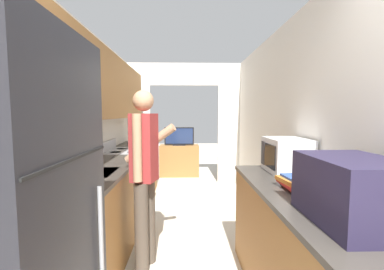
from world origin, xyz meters
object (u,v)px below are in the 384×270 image
(person, at_px, (144,174))
(television, at_px, (179,137))
(knife, at_px, (137,145))
(microwave, at_px, (286,155))
(suitcase, at_px, (353,190))
(book_stack, at_px, (299,183))
(tv_cabinet, at_px, (179,160))
(range_oven, at_px, (128,181))

(person, relative_size, television, 2.47)
(person, xyz_separation_m, knife, (-0.43, 1.94, 0.03))
(microwave, bearing_deg, suitcase, -95.52)
(book_stack, xyz_separation_m, tv_cabinet, (-0.97, 4.21, -0.61))
(range_oven, relative_size, television, 1.56)
(tv_cabinet, bearing_deg, book_stack, -77.07)
(television, bearing_deg, person, -93.86)
(microwave, relative_size, knife, 1.48)
(person, bearing_deg, range_oven, 33.35)
(person, height_order, microwave, person)
(range_oven, distance_m, book_stack, 2.67)
(book_stack, bearing_deg, television, 103.06)
(television, xyz_separation_m, knife, (-0.68, -1.64, -0.00))
(suitcase, distance_m, knife, 3.51)
(tv_cabinet, height_order, television, television)
(book_stack, bearing_deg, person, 154.22)
(book_stack, height_order, knife, book_stack)
(person, bearing_deg, tv_cabinet, 10.71)
(range_oven, distance_m, tv_cabinet, 2.32)
(person, xyz_separation_m, tv_cabinet, (0.24, 3.62, -0.54))
(person, height_order, tv_cabinet, person)
(person, bearing_deg, knife, 27.12)
(microwave, relative_size, book_stack, 1.54)
(range_oven, distance_m, suitcase, 3.14)
(microwave, distance_m, knife, 2.65)
(suitcase, height_order, tv_cabinet, suitcase)
(microwave, height_order, television, microwave)
(television, bearing_deg, book_stack, -76.94)
(microwave, bearing_deg, person, 178.22)
(range_oven, height_order, knife, range_oven)
(book_stack, bearing_deg, microwave, 77.55)
(tv_cabinet, bearing_deg, person, -93.81)
(tv_cabinet, bearing_deg, knife, -111.85)
(person, height_order, television, person)
(tv_cabinet, bearing_deg, microwave, -73.50)
(range_oven, relative_size, tv_cabinet, 1.16)
(range_oven, relative_size, knife, 3.37)
(tv_cabinet, relative_size, television, 1.34)
(range_oven, relative_size, microwave, 2.28)
(range_oven, distance_m, person, 1.56)
(person, relative_size, suitcase, 2.97)
(suitcase, xyz_separation_m, tv_cabinet, (-0.98, 4.77, -0.73))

